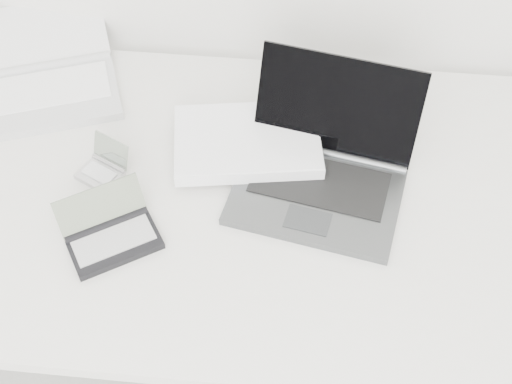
# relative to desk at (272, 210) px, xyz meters

# --- Properties ---
(desk) EXTENTS (1.60, 0.80, 0.73)m
(desk) POSITION_rel_desk_xyz_m (0.00, 0.00, 0.00)
(desk) COLOR white
(desk) RESTS_ON ground
(laptop_large) EXTENTS (0.51, 0.38, 0.21)m
(laptop_large) POSITION_rel_desk_xyz_m (0.02, 0.08, 0.08)
(laptop_large) COLOR #515456
(laptop_large) RESTS_ON desk
(netbook_open_white) EXTENTS (0.39, 0.44, 0.07)m
(netbook_open_white) POSITION_rel_desk_xyz_m (-0.53, 0.27, 0.07)
(netbook_open_white) COLOR silver
(netbook_open_white) RESTS_ON desk
(pda_silver) EXTENTS (0.11, 0.12, 0.07)m
(pda_silver) POSITION_rel_desk_xyz_m (-0.35, 0.03, 0.06)
(pda_silver) COLOR #BCBBC0
(pda_silver) RESTS_ON desk
(palmtop_charcoal) EXTENTS (0.21, 0.20, 0.09)m
(palmtop_charcoal) POSITION_rel_desk_xyz_m (-0.30, -0.14, 0.06)
(palmtop_charcoal) COLOR black
(palmtop_charcoal) RESTS_ON desk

